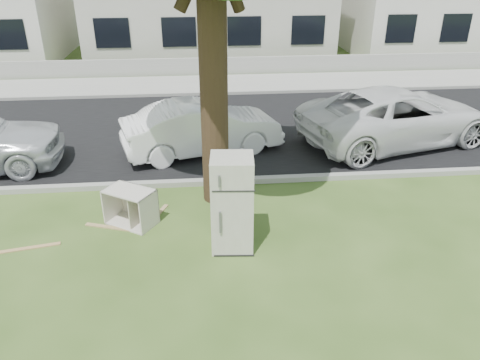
{
  "coord_description": "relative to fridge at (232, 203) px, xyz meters",
  "views": [
    {
      "loc": [
        -0.72,
        -6.95,
        4.78
      ],
      "look_at": [
        -0.01,
        0.6,
        1.0
      ],
      "focal_mm": 35.0,
      "sensor_mm": 36.0,
      "label": 1
    }
  ],
  "objects": [
    {
      "name": "road",
      "position": [
        0.2,
        6.01,
        -0.86
      ],
      "size": [
        120.0,
        7.0,
        0.01
      ],
      "primitive_type": "cube",
      "color": "black",
      "rests_on": "ground"
    },
    {
      "name": "plank_b",
      "position": [
        -2.31,
        0.82,
        -0.85
      ],
      "size": [
        0.91,
        0.39,
        0.02
      ],
      "primitive_type": "cube",
      "rotation": [
        0.0,
        0.0,
        -0.33
      ],
      "color": "#A58956",
      "rests_on": "ground"
    },
    {
      "name": "fridge",
      "position": [
        0.0,
        0.0,
        0.0
      ],
      "size": [
        0.76,
        0.72,
        1.73
      ],
      "primitive_type": "cube",
      "rotation": [
        0.0,
        0.0,
        -0.08
      ],
      "color": "silver",
      "rests_on": "ground"
    },
    {
      "name": "car_center",
      "position": [
        -0.43,
        4.35,
        -0.2
      ],
      "size": [
        4.26,
        2.45,
        1.33
      ],
      "primitive_type": "imported",
      "rotation": [
        0.0,
        0.0,
        1.85
      ],
      "color": "white",
      "rests_on": "ground"
    },
    {
      "name": "plank_a",
      "position": [
        -3.6,
        0.25,
        -0.85
      ],
      "size": [
        1.06,
        0.29,
        0.02
      ],
      "primitive_type": "cube",
      "rotation": [
        0.0,
        0.0,
        0.19
      ],
      "color": "tan",
      "rests_on": "ground"
    },
    {
      "name": "kerb_near",
      "position": [
        0.2,
        2.46,
        -0.86
      ],
      "size": [
        120.0,
        0.18,
        0.12
      ],
      "primitive_type": "cube",
      "color": "gray",
      "rests_on": "ground"
    },
    {
      "name": "plank_c",
      "position": [
        -1.4,
        1.21,
        -0.85
      ],
      "size": [
        0.39,
        0.76,
        0.02
      ],
      "primitive_type": "cube",
      "rotation": [
        0.0,
        0.0,
        1.17
      ],
      "color": "tan",
      "rests_on": "ground"
    },
    {
      "name": "low_wall",
      "position": [
        0.2,
        12.61,
        -0.51
      ],
      "size": [
        120.0,
        0.15,
        0.7
      ],
      "primitive_type": "cube",
      "color": "gray",
      "rests_on": "ground"
    },
    {
      "name": "kerb_far",
      "position": [
        0.2,
        9.56,
        -0.86
      ],
      "size": [
        120.0,
        0.18,
        0.12
      ],
      "primitive_type": "cube",
      "color": "gray",
      "rests_on": "ground"
    },
    {
      "name": "car_right",
      "position": [
        4.79,
        4.55,
        -0.12
      ],
      "size": [
        5.81,
        3.79,
        1.49
      ],
      "primitive_type": "imported",
      "rotation": [
        0.0,
        0.0,
        1.84
      ],
      "color": "silver",
      "rests_on": "ground"
    },
    {
      "name": "cabinet",
      "position": [
        -1.87,
        0.95,
        -0.51
      ],
      "size": [
        1.07,
        0.96,
        0.71
      ],
      "primitive_type": "cube",
      "rotation": [
        0.0,
        0.0,
        -0.57
      ],
      "color": "silver",
      "rests_on": "ground"
    },
    {
      "name": "sidewalk",
      "position": [
        0.2,
        11.01,
        -0.86
      ],
      "size": [
        120.0,
        2.8,
        0.01
      ],
      "primitive_type": "cube",
      "color": "gray",
      "rests_on": "ground"
    },
    {
      "name": "ground",
      "position": [
        0.2,
        0.01,
        -0.86
      ],
      "size": [
        120.0,
        120.0,
        0.0
      ],
      "primitive_type": "plane",
      "color": "#344D1B"
    }
  ]
}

